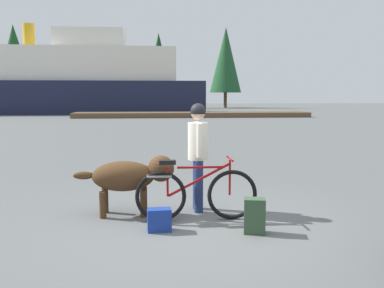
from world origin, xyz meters
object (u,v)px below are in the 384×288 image
Objects in this scene: dog at (131,176)px; backpack at (255,216)px; handbag_pannier at (159,220)px; person_cyclist at (198,147)px; ferry_boat at (66,82)px; bicycle at (196,194)px.

dog is 2.00m from backpack.
handbag_pannier is at bearing -62.54° from dog.
person_cyclist is 1.14m from dog.
ferry_boat is at bearing 105.23° from backpack.
dog is 0.06× the size of ferry_boat.
person_cyclist is 3.62× the size of backpack.
handbag_pannier is (-1.27, 0.19, -0.08)m from backpack.
handbag_pannier is at bearing -141.49° from bicycle.
ferry_boat is (-10.10, 37.11, 2.83)m from backpack.
ferry_boat is (-9.46, 35.98, 2.04)m from person_cyclist.
bicycle is 3.81× the size of backpack.
dog reaches higher than handbag_pannier.
handbag_pannier is (-0.63, -0.95, -0.87)m from person_cyclist.
bicycle reaches higher than dog.
dog is at bearing 158.37° from bicycle.
bicycle is 1.17× the size of dog.
dog is (-1.05, -0.13, -0.42)m from person_cyclist.
bicycle is 0.73m from handbag_pannier.
ferry_boat is at bearing 103.12° from dog.
handbag_pannier is at bearing 171.42° from backpack.
bicycle reaches higher than handbag_pannier.
person_cyclist is 1.12× the size of dog.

